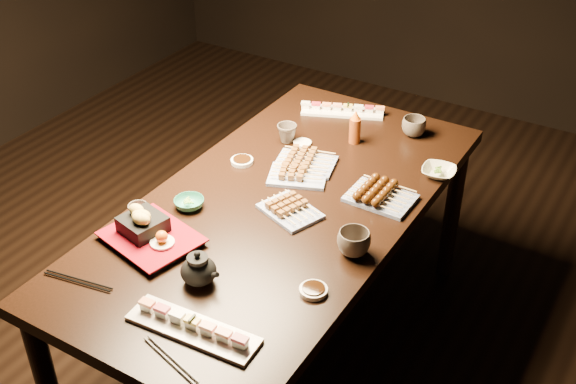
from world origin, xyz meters
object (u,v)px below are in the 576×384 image
object	(u,v)px
tempura_tray	(150,228)
teacup_mid_right	(354,243)
edamame_bowl_cream	(439,172)
condiment_bottle	(355,127)
yakitori_plate_left	(298,172)
yakitori_plate_right	(290,207)
edamame_bowl_green	(189,203)
yakitori_plate_center	(305,159)
teacup_far_left	(287,133)
teapot	(198,267)
sushi_platter_far	(342,109)
sushi_platter_near	(193,325)
teacup_far_right	(414,127)
dining_table	(281,282)
teacup_near_left	(139,213)

from	to	relation	value
tempura_tray	teacup_mid_right	distance (m)	0.67
edamame_bowl_cream	condiment_bottle	xyz separation A→B (m)	(-0.39, 0.06, 0.06)
edamame_bowl_cream	yakitori_plate_left	bearing A→B (deg)	-146.99
yakitori_plate_right	tempura_tray	xyz separation A→B (m)	(-0.31, -0.38, 0.03)
edamame_bowl_green	teacup_mid_right	xyz separation A→B (m)	(0.62, 0.07, 0.03)
yakitori_plate_center	yakitori_plate_right	bearing A→B (deg)	-83.92
teacup_mid_right	tempura_tray	bearing A→B (deg)	-154.04
edamame_bowl_green	teacup_far_left	xyz separation A→B (m)	(0.05, 0.59, 0.02)
yakitori_plate_center	teapot	bearing A→B (deg)	-99.83
sushi_platter_far	yakitori_plate_center	size ratio (longest dim) A/B	1.57
sushi_platter_near	teacup_mid_right	bearing A→B (deg)	63.82
sushi_platter_far	teapot	distance (m)	1.24
yakitori_plate_left	yakitori_plate_center	bearing A→B (deg)	80.49
yakitori_plate_right	teacup_mid_right	bearing A→B (deg)	3.52
teacup_far_right	dining_table	bearing A→B (deg)	-106.38
dining_table	condiment_bottle	world-z (taller)	condiment_bottle
edamame_bowl_green	sushi_platter_near	bearing A→B (deg)	-51.37
sushi_platter_near	yakitori_plate_right	bearing A→B (deg)	92.02
teacup_mid_right	condiment_bottle	bearing A→B (deg)	116.54
sushi_platter_far	edamame_bowl_cream	size ratio (longest dim) A/B	2.79
yakitori_plate_left	teapot	bearing A→B (deg)	-108.23
yakitori_plate_right	teacup_mid_right	world-z (taller)	teacup_mid_right
sushi_platter_far	teacup_far_right	bearing A→B (deg)	153.04
yakitori_plate_left	teacup_far_left	xyz separation A→B (m)	(-0.18, 0.22, 0.01)
yakitori_plate_center	teacup_mid_right	distance (m)	0.57
teacup_far_left	sushi_platter_near	bearing A→B (deg)	-72.58
teapot	sushi_platter_far	bearing A→B (deg)	97.13
sushi_platter_near	teapot	xyz separation A→B (m)	(-0.11, 0.18, 0.03)
edamame_bowl_cream	teacup_mid_right	xyz separation A→B (m)	(-0.06, -0.59, 0.03)
dining_table	teacup_mid_right	size ratio (longest dim) A/B	16.48
sushi_platter_near	yakitori_plate_center	distance (m)	0.97
yakitori_plate_center	edamame_bowl_cream	distance (m)	0.51
sushi_platter_far	edamame_bowl_cream	distance (m)	0.61
teapot	sushi_platter_near	bearing A→B (deg)	-57.29
condiment_bottle	sushi_platter_far	bearing A→B (deg)	128.42
yakitori_plate_right	teacup_near_left	distance (m)	0.53
sushi_platter_far	yakitori_plate_left	bearing A→B (deg)	77.27
yakitori_plate_center	teacup_near_left	distance (m)	0.69
dining_table	yakitori_plate_left	size ratio (longest dim) A/B	8.30
sushi_platter_far	yakitori_plate_center	bearing A→B (deg)	76.84
yakitori_plate_center	teacup_near_left	world-z (taller)	teacup_near_left
sushi_platter_near	edamame_bowl_cream	world-z (taller)	sushi_platter_near
yakitori_plate_center	yakitori_plate_right	size ratio (longest dim) A/B	1.09
tempura_tray	teacup_mid_right	bearing A→B (deg)	38.93
sushi_platter_near	teacup_far_left	distance (m)	1.13
teacup_near_left	condiment_bottle	size ratio (longest dim) A/B	0.49
teacup_far_left	condiment_bottle	xyz separation A→B (m)	(0.24, 0.14, 0.03)
dining_table	teacup_near_left	world-z (taller)	teacup_near_left
yakitori_plate_center	yakitori_plate_left	distance (m)	0.09
edamame_bowl_green	teacup_mid_right	world-z (taller)	teacup_mid_right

